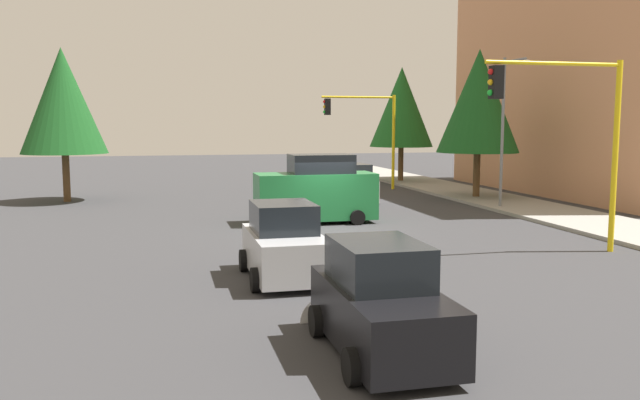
% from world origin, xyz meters
% --- Properties ---
extents(ground_plane, '(120.00, 120.00, 0.00)m').
position_xyz_m(ground_plane, '(0.00, 0.00, 0.00)').
color(ground_plane, '#353538').
extents(sidewalk_kerb, '(80.00, 4.00, 0.15)m').
position_xyz_m(sidewalk_kerb, '(-5.00, 10.50, 0.07)').
color(sidewalk_kerb, gray).
rests_on(sidewalk_kerb, ground).
extents(lane_arrow_near, '(2.40, 1.10, 1.10)m').
position_xyz_m(lane_arrow_near, '(11.51, -3.00, 0.01)').
color(lane_arrow_near, silver).
rests_on(lane_arrow_near, ground).
extents(apartment_block, '(19.81, 9.30, 16.15)m').
position_xyz_m(apartment_block, '(-9.48, 18.50, 8.09)').
color(apartment_block, tan).
rests_on(apartment_block, ground).
extents(traffic_signal_near_left, '(0.36, 4.59, 5.94)m').
position_xyz_m(traffic_signal_near_left, '(6.00, 5.74, 4.19)').
color(traffic_signal_near_left, yellow).
rests_on(traffic_signal_near_left, ground).
extents(traffic_signal_far_left, '(0.36, 4.59, 5.70)m').
position_xyz_m(traffic_signal_far_left, '(-14.00, 5.70, 4.03)').
color(traffic_signal_far_left, yellow).
rests_on(traffic_signal_far_left, ground).
extents(street_lamp_curbside, '(2.15, 0.28, 7.00)m').
position_xyz_m(street_lamp_curbside, '(-3.61, 9.20, 4.35)').
color(street_lamp_curbside, slate).
rests_on(street_lamp_curbside, ground).
extents(tree_opposite_side, '(4.28, 4.28, 7.82)m').
position_xyz_m(tree_opposite_side, '(-12.00, -11.00, 5.13)').
color(tree_opposite_side, brown).
rests_on(tree_opposite_side, ground).
extents(tree_roadside_far, '(4.23, 4.23, 7.73)m').
position_xyz_m(tree_roadside_far, '(-18.00, 9.50, 5.07)').
color(tree_roadside_far, brown).
rests_on(tree_roadside_far, ground).
extents(tree_roadside_mid, '(4.30, 4.30, 7.85)m').
position_xyz_m(tree_roadside_mid, '(-8.00, 10.00, 5.16)').
color(tree_roadside_mid, brown).
rests_on(tree_roadside_mid, ground).
extents(delivery_van_green, '(2.22, 4.80, 2.77)m').
position_xyz_m(delivery_van_green, '(-2.00, -0.15, 1.28)').
color(delivery_van_green, '#1E7238').
rests_on(delivery_van_green, ground).
extents(car_black, '(3.86, 1.96, 1.98)m').
position_xyz_m(car_black, '(12.99, -2.53, 0.90)').
color(car_black, black).
rests_on(car_black, ground).
extents(car_silver, '(3.69, 2.07, 1.98)m').
position_xyz_m(car_silver, '(7.14, -3.15, 0.90)').
color(car_silver, '#B2B5BA').
rests_on(car_silver, ground).
extents(car_white, '(4.18, 2.00, 1.98)m').
position_xyz_m(car_white, '(-8.32, 3.18, 0.90)').
color(car_white, white).
rests_on(car_white, ground).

